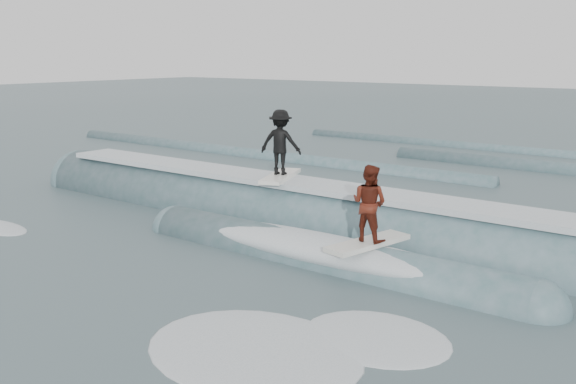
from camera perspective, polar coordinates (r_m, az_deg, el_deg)
The scene contains 6 objects.
ground at distance 12.35m, azimuth -14.36°, elevation -8.98°, with size 160.00×160.00×0.00m, color #374C50.
breaking_wave at distance 16.08m, azimuth 2.22°, elevation -3.45°, with size 21.45×3.89×2.21m.
surfer_black at distance 16.72m, azimuth -0.67°, elevation 4.19°, with size 1.24×2.07×1.79m.
surfer_red at distance 12.90m, azimuth 7.22°, elevation -1.47°, with size 0.97×2.07×1.65m.
whitewater at distance 10.01m, azimuth -13.58°, elevation -14.11°, with size 14.81×8.35×0.10m.
far_swells at distance 26.63m, azimuth 17.04°, elevation 2.21°, with size 38.38×8.65×0.80m.
Camera 1 is at (9.11, -7.08, 4.39)m, focal length 40.00 mm.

